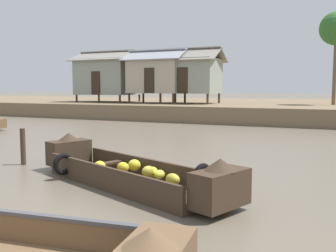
{
  "coord_description": "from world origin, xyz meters",
  "views": [
    {
      "loc": [
        4.15,
        -1.95,
        2.11
      ],
      "look_at": [
        0.07,
        7.19,
        1.11
      ],
      "focal_mm": 40.38,
      "sensor_mm": 36.0,
      "label": 1
    }
  ],
  "objects_px": {
    "banana_boat": "(129,172)",
    "stilt_house_mid_right": "(190,75)",
    "stilt_house_left": "(108,76)",
    "mooring_post": "(23,147)",
    "stilt_house_mid_left": "(157,75)"
  },
  "relations": [
    {
      "from": "stilt_house_left",
      "to": "banana_boat",
      "type": "bearing_deg",
      "value": -56.04
    },
    {
      "from": "mooring_post",
      "to": "stilt_house_left",
      "type": "bearing_deg",
      "value": 116.33
    },
    {
      "from": "stilt_house_mid_left",
      "to": "mooring_post",
      "type": "bearing_deg",
      "value": -76.16
    },
    {
      "from": "banana_boat",
      "to": "mooring_post",
      "type": "xyz_separation_m",
      "value": [
        -3.82,
        0.81,
        0.2
      ]
    },
    {
      "from": "stilt_house_left",
      "to": "stilt_house_mid_left",
      "type": "height_order",
      "value": "stilt_house_left"
    },
    {
      "from": "stilt_house_left",
      "to": "mooring_post",
      "type": "bearing_deg",
      "value": -63.67
    },
    {
      "from": "banana_boat",
      "to": "stilt_house_mid_left",
      "type": "bearing_deg",
      "value": 113.86
    },
    {
      "from": "stilt_house_mid_right",
      "to": "stilt_house_mid_left",
      "type": "bearing_deg",
      "value": -168.76
    },
    {
      "from": "stilt_house_mid_right",
      "to": "mooring_post",
      "type": "bearing_deg",
      "value": -84.0
    },
    {
      "from": "stilt_house_mid_left",
      "to": "mooring_post",
      "type": "xyz_separation_m",
      "value": [
        4.35,
        -17.68,
        -2.59
      ]
    },
    {
      "from": "stilt_house_mid_left",
      "to": "stilt_house_left",
      "type": "bearing_deg",
      "value": 172.03
    },
    {
      "from": "stilt_house_mid_left",
      "to": "banana_boat",
      "type": "bearing_deg",
      "value": -66.14
    },
    {
      "from": "banana_boat",
      "to": "stilt_house_mid_right",
      "type": "xyz_separation_m",
      "value": [
        -5.73,
        18.97,
        2.76
      ]
    },
    {
      "from": "stilt_house_left",
      "to": "mooring_post",
      "type": "distance_m",
      "value": 20.62
    },
    {
      "from": "stilt_house_left",
      "to": "stilt_house_mid_right",
      "type": "height_order",
      "value": "stilt_house_left"
    }
  ]
}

